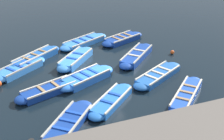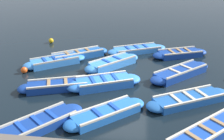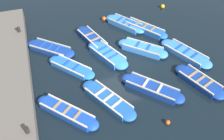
% 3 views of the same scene
% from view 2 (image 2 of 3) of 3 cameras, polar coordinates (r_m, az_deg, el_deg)
% --- Properties ---
extents(ground_plane, '(120.00, 120.00, 0.00)m').
position_cam_2_polar(ground_plane, '(12.42, 2.33, -2.30)').
color(ground_plane, black).
extents(boat_drifting, '(2.50, 3.80, 0.35)m').
position_cam_2_polar(boat_drifting, '(16.23, 5.49, 4.43)').
color(boat_drifting, '#3884E0').
rests_on(boat_drifting, ground).
extents(boat_outer_right, '(2.70, 3.29, 0.41)m').
position_cam_2_polar(boat_outer_right, '(14.53, -12.33, 1.81)').
color(boat_outer_right, '#3884E0').
rests_on(boat_outer_right, ground).
extents(boat_centre, '(3.09, 2.96, 0.45)m').
position_cam_2_polar(boat_centre, '(13.93, 0.12, 1.52)').
color(boat_centre, '#3884E0').
rests_on(boat_centre, ground).
extents(boat_stern_in, '(3.19, 3.31, 0.44)m').
position_cam_2_polar(boat_stern_in, '(13.22, 14.71, -0.55)').
color(boat_stern_in, navy).
rests_on(boat_stern_in, ground).
extents(boat_mid_row, '(1.86, 3.50, 0.39)m').
position_cam_2_polar(boat_mid_row, '(11.80, -11.75, -3.36)').
color(boat_mid_row, navy).
rests_on(boat_mid_row, ground).
extents(boat_bow_out, '(3.25, 2.96, 0.37)m').
position_cam_2_polar(boat_bow_out, '(9.40, -15.90, -11.37)').
color(boat_bow_out, navy).
rests_on(boat_bow_out, ground).
extents(boat_outer_left, '(2.76, 3.42, 0.44)m').
position_cam_2_polar(boat_outer_left, '(15.24, -7.42, 3.27)').
color(boat_outer_left, '#1E59AD').
rests_on(boat_outer_left, ground).
extents(boat_tucked, '(2.30, 3.52, 0.43)m').
position_cam_2_polar(boat_tucked, '(11.79, -1.70, -2.77)').
color(boat_tucked, blue).
rests_on(boat_tucked, ground).
extents(boat_broadside, '(2.78, 3.03, 0.36)m').
position_cam_2_polar(boat_broadside, '(9.64, -1.28, -9.44)').
color(boat_broadside, blue).
rests_on(boat_broadside, ground).
extents(boat_inner_gap, '(2.56, 3.70, 0.36)m').
position_cam_2_polar(boat_inner_gap, '(10.96, 16.37, -6.14)').
color(boat_inner_gap, '#1E59AD').
rests_on(boat_inner_gap, ground).
extents(boat_near_quay, '(2.11, 3.47, 0.40)m').
position_cam_2_polar(boat_near_quay, '(15.90, 14.56, 3.45)').
color(boat_near_quay, navy).
rests_on(boat_near_quay, ground).
extents(boat_far_corner, '(3.08, 3.26, 0.42)m').
position_cam_2_polar(boat_far_corner, '(9.11, 19.89, -12.98)').
color(boat_far_corner, '#1947B7').
rests_on(boat_far_corner, ground).
extents(buoy_yellow_far, '(0.33, 0.33, 0.33)m').
position_cam_2_polar(buoy_yellow_far, '(13.86, -18.58, -0.01)').
color(buoy_yellow_far, '#E05119').
rests_on(buoy_yellow_far, ground).
extents(buoy_white_drifting, '(0.33, 0.33, 0.33)m').
position_cam_2_polar(buoy_white_drifting, '(18.38, -13.12, 6.24)').
color(buoy_white_drifting, '#EAB214').
rests_on(buoy_white_drifting, ground).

